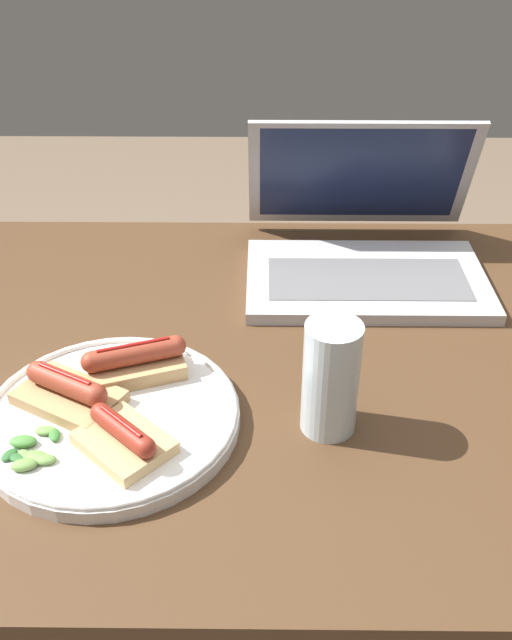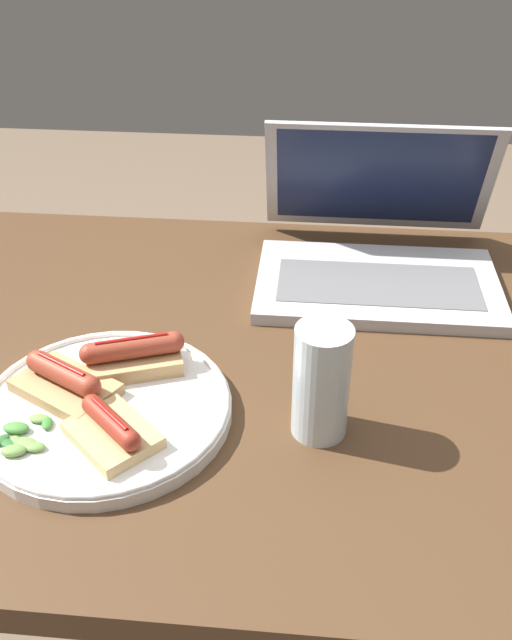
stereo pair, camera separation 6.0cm
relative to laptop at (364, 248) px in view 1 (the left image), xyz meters
name	(u,v)px [view 1 (the left image)]	position (x,y,z in m)	size (l,w,h in m)	color
desk	(278,405)	(-0.13, -0.22, -0.12)	(1.18, 0.77, 0.77)	#4C331E
laptop	(364,248)	(0.00, 0.00, 0.00)	(0.35, 0.30, 0.21)	#B7B7BC
plate	(112,416)	(-0.32, -0.35, -0.03)	(0.29, 0.29, 0.02)	white
sausage_toast_left	(124,438)	(-0.30, -0.40, -0.01)	(0.12, 0.12, 0.04)	tan
sausage_toast_middle	(68,391)	(-0.37, -0.33, -0.01)	(0.14, 0.12, 0.04)	tan
sausage_toast_right	(135,362)	(-0.30, -0.28, 0.00)	(0.12, 0.09, 0.05)	tan
salad_pile	(31,451)	(-0.39, -0.41, -0.02)	(0.06, 0.07, 0.01)	#2D662D
drinking_glass	(331,378)	(-0.08, -0.35, 0.03)	(0.06, 0.06, 0.14)	silver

